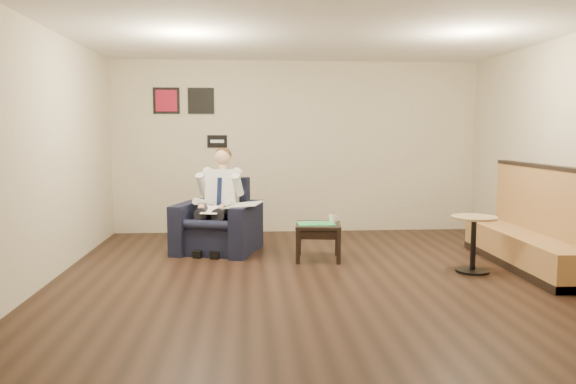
{
  "coord_description": "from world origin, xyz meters",
  "views": [
    {
      "loc": [
        -0.79,
        -6.22,
        1.66
      ],
      "look_at": [
        -0.27,
        1.2,
        0.85
      ],
      "focal_mm": 35.0,
      "sensor_mm": 36.0,
      "label": 1
    }
  ],
  "objects": [
    {
      "name": "smartphone",
      "position": [
        0.18,
        1.06,
        0.47
      ],
      "size": [
        0.16,
        0.11,
        0.01
      ],
      "primitive_type": "cube",
      "rotation": [
        0.0,
        0.0,
        -0.29
      ],
      "color": "black",
      "rests_on": "side_table"
    },
    {
      "name": "lap_papers",
      "position": [
        -1.29,
        1.27,
        0.61
      ],
      "size": [
        0.29,
        0.37,
        0.01
      ],
      "primitive_type": "cube",
      "rotation": [
        0.0,
        0.0,
        -0.22
      ],
      "color": "white",
      "rests_on": "seated_man"
    },
    {
      "name": "wall_front",
      "position": [
        0.0,
        -3.0,
        1.4
      ],
      "size": [
        6.0,
        0.02,
        2.8
      ],
      "primitive_type": "cube",
      "color": "beige",
      "rests_on": "ground"
    },
    {
      "name": "cafe_table",
      "position": [
        1.85,
        0.12,
        0.33
      ],
      "size": [
        0.67,
        0.67,
        0.67
      ],
      "primitive_type": "cylinder",
      "rotation": [
        0.0,
        0.0,
        0.3
      ],
      "color": "#A48259",
      "rests_on": "ground"
    },
    {
      "name": "banquette",
      "position": [
        2.59,
        0.32,
        0.62
      ],
      "size": [
        0.58,
        2.41,
        1.23
      ],
      "primitive_type": "cube",
      "color": "#A87741",
      "rests_on": "ground"
    },
    {
      "name": "side_table",
      "position": [
        0.1,
        0.9,
        0.24
      ],
      "size": [
        0.64,
        0.64,
        0.47
      ],
      "primitive_type": "cube",
      "rotation": [
        0.0,
        0.0,
        -0.12
      ],
      "color": "black",
      "rests_on": "ground"
    },
    {
      "name": "wall_left",
      "position": [
        -3.0,
        0.0,
        1.4
      ],
      "size": [
        0.02,
        6.0,
        2.8
      ],
      "primitive_type": "cube",
      "color": "beige",
      "rests_on": "ground"
    },
    {
      "name": "seated_man",
      "position": [
        -1.26,
        1.37,
        0.69
      ],
      "size": [
        0.9,
        1.12,
        1.37
      ],
      "primitive_type": null,
      "rotation": [
        0.0,
        0.0,
        -0.29
      ],
      "color": "silver",
      "rests_on": "armchair"
    },
    {
      "name": "seating_sign",
      "position": [
        -1.3,
        2.98,
        1.5
      ],
      "size": [
        0.32,
        0.02,
        0.2
      ],
      "primitive_type": "cube",
      "color": "black",
      "rests_on": "wall_back"
    },
    {
      "name": "ground",
      "position": [
        0.0,
        0.0,
        0.0
      ],
      "size": [
        6.0,
        6.0,
        0.0
      ],
      "primitive_type": "plane",
      "color": "black",
      "rests_on": "ground"
    },
    {
      "name": "newspaper",
      "position": [
        -0.86,
        1.27,
        0.68
      ],
      "size": [
        0.55,
        0.63,
        0.01
      ],
      "primitive_type": "cube",
      "rotation": [
        0.0,
        0.0,
        -0.23
      ],
      "color": "silver",
      "rests_on": "armchair"
    },
    {
      "name": "ceiling",
      "position": [
        0.0,
        0.0,
        2.8
      ],
      "size": [
        6.0,
        6.0,
        0.02
      ],
      "primitive_type": "cube",
      "color": "white",
      "rests_on": "wall_back"
    },
    {
      "name": "art_print_right",
      "position": [
        -1.55,
        2.98,
        2.15
      ],
      "size": [
        0.42,
        0.03,
        0.42
      ],
      "primitive_type": "cube",
      "color": "black",
      "rests_on": "wall_back"
    },
    {
      "name": "wall_back",
      "position": [
        0.0,
        3.0,
        1.4
      ],
      "size": [
        6.0,
        0.02,
        2.8
      ],
      "primitive_type": "cube",
      "color": "beige",
      "rests_on": "ground"
    },
    {
      "name": "coffee_mug",
      "position": [
        0.31,
        1.0,
        0.52
      ],
      "size": [
        0.1,
        0.1,
        0.1
      ],
      "primitive_type": "cylinder",
      "rotation": [
        0.0,
        0.0,
        -0.12
      ],
      "color": "white",
      "rests_on": "side_table"
    },
    {
      "name": "armchair",
      "position": [
        -1.23,
        1.5,
        0.5
      ],
      "size": [
        1.28,
        1.28,
        1.0
      ],
      "primitive_type": "cube",
      "rotation": [
        0.0,
        0.0,
        -0.29
      ],
      "color": "black",
      "rests_on": "ground"
    },
    {
      "name": "art_print_left",
      "position": [
        -2.1,
        2.98,
        2.15
      ],
      "size": [
        0.42,
        0.03,
        0.42
      ],
      "primitive_type": "cube",
      "color": "maroon",
      "rests_on": "wall_back"
    },
    {
      "name": "green_folder",
      "position": [
        0.07,
        0.88,
        0.48
      ],
      "size": [
        0.48,
        0.34,
        0.01
      ],
      "primitive_type": "cube",
      "rotation": [
        0.0,
        0.0,
        0.02
      ],
      "color": "#2BD96E",
      "rests_on": "side_table"
    }
  ]
}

